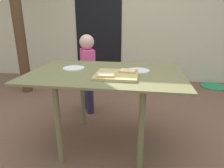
{
  "coord_description": "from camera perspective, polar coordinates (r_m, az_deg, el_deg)",
  "views": [
    {
      "loc": [
        0.32,
        -1.66,
        1.17
      ],
      "look_at": [
        0.06,
        0.0,
        0.62
      ],
      "focal_mm": 31.76,
      "sensor_mm": 36.0,
      "label": 1
    }
  ],
  "objects": [
    {
      "name": "dining_table",
      "position": [
        1.77,
        -1.78,
        0.6
      ],
      "size": [
        1.33,
        0.88,
        0.73
      ],
      "color": "olive",
      "rests_on": "ground"
    },
    {
      "name": "pizza_slice_far_right",
      "position": [
        1.67,
        4.56,
        3.79
      ],
      "size": [
        0.14,
        0.12,
        0.02
      ],
      "color": "#E5A051",
      "rests_on": "cutting_board"
    },
    {
      "name": "pizza_slice_near_left",
      "position": [
        1.54,
        -1.75,
        2.61
      ],
      "size": [
        0.15,
        0.12,
        0.02
      ],
      "color": "#E5A051",
      "rests_on": "cutting_board"
    },
    {
      "name": "house_door",
      "position": [
        4.01,
        -3.9,
        15.75
      ],
      "size": [
        0.9,
        0.02,
        2.0
      ],
      "primitive_type": "cube",
      "color": "black",
      "rests_on": "ground"
    },
    {
      "name": "cutting_board",
      "position": [
        1.62,
        1.32,
        2.66
      ],
      "size": [
        0.35,
        0.33,
        0.02
      ],
      "primitive_type": "cube",
      "color": "tan",
      "rests_on": "dining_table"
    },
    {
      "name": "house_wall_back",
      "position": [
        4.03,
        4.81,
        22.16
      ],
      "size": [
        8.0,
        0.2,
        2.9
      ],
      "primitive_type": "cube",
      "color": "beige",
      "rests_on": "ground"
    },
    {
      "name": "plate_white_left",
      "position": [
        1.9,
        -10.98,
        4.53
      ],
      "size": [
        0.2,
        0.2,
        0.01
      ],
      "primitive_type": "cylinder",
      "color": "white",
      "rests_on": "dining_table"
    },
    {
      "name": "ground_plane",
      "position": [
        2.05,
        -1.6,
        -16.51
      ],
      "size": [
        16.0,
        16.0,
        0.0
      ],
      "primitive_type": "plane",
      "color": "brown"
    },
    {
      "name": "garden_hose_coil",
      "position": [
        4.0,
        27.33,
        -0.68
      ],
      "size": [
        0.44,
        0.44,
        0.03
      ],
      "primitive_type": "cylinder",
      "color": "#2B9356",
      "rests_on": "ground"
    },
    {
      "name": "plate_white_right",
      "position": [
        1.79,
        7.59,
        3.85
      ],
      "size": [
        0.2,
        0.2,
        0.01
      ],
      "primitive_type": "cylinder",
      "color": "white",
      "rests_on": "dining_table"
    },
    {
      "name": "child_left",
      "position": [
        2.5,
        -6.96,
        4.44
      ],
      "size": [
        0.24,
        0.28,
        1.0
      ],
      "color": "#2A2743",
      "rests_on": "ground"
    }
  ]
}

